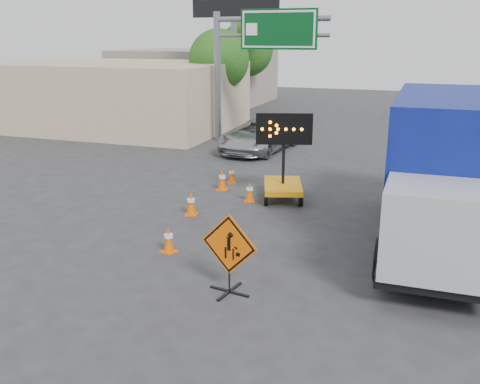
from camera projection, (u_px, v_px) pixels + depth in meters
The scene contains 16 objects.
ground at pixel (187, 308), 11.43m from camera, with size 100.00×100.00×0.00m, color #2D2D30.
storefront_left_near at pixel (119, 95), 33.45m from camera, with size 14.00×10.00×4.00m, color #C5AF8E.
storefront_left_far at pixel (196, 76), 46.37m from camera, with size 12.00×10.00×4.40m, color gray.
highway_gantry at pixel (254, 46), 27.66m from camera, with size 6.18×0.38×6.90m.
billboard at pixel (235, 8), 35.43m from camera, with size 6.10×0.54×9.85m.
tree_left_near at pixel (219, 60), 32.72m from camera, with size 3.71×3.71×6.03m.
tree_left_far at pixel (246, 49), 40.15m from camera, with size 4.10×4.10×6.66m.
construction_sign at pixel (229, 252), 11.84m from camera, with size 1.40×1.00×1.87m.
arrow_board at pixel (283, 181), 18.83m from camera, with size 1.88×2.44×3.07m.
pickup_truck at pixel (259, 136), 26.75m from camera, with size 2.56×5.54×1.54m, color #ADB0B4.
box_truck at pixel (441, 180), 14.47m from camera, with size 2.79×8.58×4.07m.
cone_a at pixel (169, 239), 14.26m from camera, with size 0.48×0.48×0.73m.
cone_b at pixel (191, 203), 17.25m from camera, with size 0.49×0.49×0.77m.
cone_c at pixel (250, 192), 18.66m from camera, with size 0.45×0.45×0.71m.
cone_d at pixel (222, 180), 20.04m from camera, with size 0.46×0.46×0.80m.
cone_e at pixel (232, 175), 20.98m from camera, with size 0.46×0.46×0.69m.
Camera 1 is at (4.51, -9.30, 5.60)m, focal length 40.00 mm.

